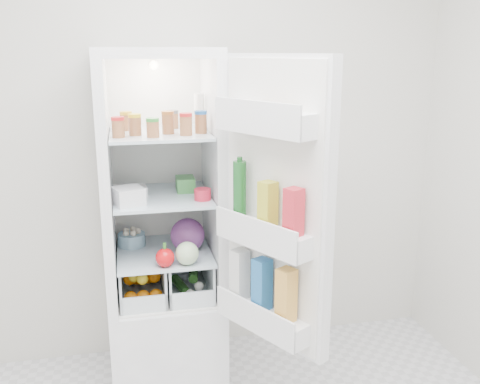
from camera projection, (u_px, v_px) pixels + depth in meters
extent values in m
cube|color=silver|center=(191.00, 138.00, 3.05)|extent=(3.00, 0.02, 2.60)
cube|color=silver|center=(167.00, 332.00, 3.01)|extent=(0.60, 0.60, 0.50)
cube|color=silver|center=(156.00, 53.00, 2.62)|extent=(0.60, 0.60, 0.05)
cube|color=silver|center=(157.00, 170.00, 3.04)|extent=(0.60, 0.05, 1.25)
cube|color=silver|center=(107.00, 184.00, 2.73)|extent=(0.05, 0.60, 1.25)
cube|color=silver|center=(213.00, 179.00, 2.84)|extent=(0.05, 0.60, 1.25)
cube|color=white|center=(158.00, 171.00, 3.02)|extent=(0.50, 0.01, 1.25)
sphere|color=white|center=(154.00, 65.00, 2.83)|extent=(0.05, 0.05, 0.05)
cube|color=silver|center=(164.00, 252.00, 2.86)|extent=(0.49, 0.53, 0.01)
cube|color=silver|center=(162.00, 196.00, 2.78)|extent=(0.49, 0.53, 0.02)
cube|color=silver|center=(159.00, 134.00, 2.69)|extent=(0.49, 0.53, 0.02)
cylinder|color=#B21919|center=(118.00, 129.00, 2.51)|extent=(0.06, 0.06, 0.08)
cylinder|color=gold|center=(135.00, 127.00, 2.58)|extent=(0.06, 0.06, 0.08)
cylinder|color=#267226|center=(153.00, 128.00, 2.52)|extent=(0.06, 0.06, 0.08)
cylinder|color=brown|center=(168.00, 125.00, 2.63)|extent=(0.06, 0.06, 0.08)
cylinder|color=#B21919|center=(186.00, 127.00, 2.58)|extent=(0.06, 0.06, 0.08)
cylinder|color=#194C8C|center=(201.00, 125.00, 2.64)|extent=(0.06, 0.06, 0.08)
cylinder|color=#BF8C19|center=(126.00, 122.00, 2.74)|extent=(0.06, 0.06, 0.08)
cylinder|color=#4C4C4C|center=(173.00, 120.00, 2.81)|extent=(0.06, 0.06, 0.08)
cylinder|color=white|center=(199.00, 111.00, 2.77)|extent=(0.07, 0.07, 0.18)
cube|color=silver|center=(128.00, 196.00, 2.60)|extent=(0.17, 0.17, 0.09)
cylinder|color=red|center=(203.00, 194.00, 2.68)|extent=(0.10, 0.10, 0.06)
cube|color=silver|center=(130.00, 190.00, 2.80)|extent=(0.18, 0.14, 0.04)
cube|color=#408D42|center=(185.00, 184.00, 2.85)|extent=(0.10, 0.13, 0.08)
sphere|color=#551D54|center=(188.00, 235.00, 2.83)|extent=(0.18, 0.18, 0.18)
sphere|color=red|center=(165.00, 258.00, 2.64)|extent=(0.09, 0.09, 0.09)
cylinder|color=#94C3DD|center=(132.00, 240.00, 2.93)|extent=(0.19, 0.19, 0.07)
sphere|color=#B0CF9B|center=(187.00, 253.00, 2.66)|extent=(0.12, 0.12, 0.12)
sphere|color=orange|center=(131.00, 298.00, 2.76)|extent=(0.07, 0.07, 0.07)
sphere|color=orange|center=(143.00, 297.00, 2.77)|extent=(0.07, 0.07, 0.07)
sphere|color=orange|center=(156.00, 295.00, 2.78)|extent=(0.07, 0.07, 0.07)
sphere|color=orange|center=(130.00, 279.00, 2.86)|extent=(0.07, 0.07, 0.07)
sphere|color=orange|center=(142.00, 278.00, 2.87)|extent=(0.07, 0.07, 0.07)
sphere|color=orange|center=(154.00, 277.00, 2.88)|extent=(0.07, 0.07, 0.07)
sphere|color=orange|center=(136.00, 278.00, 2.99)|extent=(0.07, 0.07, 0.07)
sphere|color=orange|center=(149.00, 277.00, 3.00)|extent=(0.07, 0.07, 0.07)
sphere|color=gold|center=(134.00, 277.00, 2.79)|extent=(0.06, 0.06, 0.06)
sphere|color=gold|center=(147.00, 267.00, 2.91)|extent=(0.06, 0.06, 0.06)
sphere|color=gold|center=(142.00, 279.00, 2.77)|extent=(0.06, 0.06, 0.06)
cylinder|color=#1D4517|center=(180.00, 285.00, 2.93)|extent=(0.09, 0.21, 0.05)
cylinder|color=#1D4517|center=(194.00, 272.00, 2.98)|extent=(0.08, 0.21, 0.05)
sphere|color=white|center=(190.00, 294.00, 2.82)|extent=(0.05, 0.05, 0.05)
sphere|color=white|center=(199.00, 286.00, 2.84)|extent=(0.05, 0.05, 0.05)
cube|color=silver|center=(277.00, 205.00, 2.37)|extent=(0.35, 0.55, 1.30)
cube|color=white|center=(272.00, 206.00, 2.34)|extent=(0.28, 0.49, 1.26)
cube|color=white|center=(265.00, 122.00, 2.21)|extent=(0.34, 0.49, 0.10)
cube|color=white|center=(263.00, 236.00, 2.34)|extent=(0.34, 0.49, 0.10)
cube|color=white|center=(262.00, 318.00, 2.45)|extent=(0.34, 0.49, 0.10)
sphere|color=#9D6C46|center=(285.00, 110.00, 2.11)|extent=(0.05, 0.05, 0.05)
sphere|color=#9D6C46|center=(271.00, 108.00, 2.17)|extent=(0.05, 0.05, 0.05)
sphere|color=#9D6C46|center=(257.00, 106.00, 2.22)|extent=(0.05, 0.05, 0.05)
cylinder|color=#17501E|center=(240.00, 190.00, 2.40)|extent=(0.06, 0.06, 0.26)
cube|color=gold|center=(268.00, 204.00, 2.28)|extent=(0.09, 0.09, 0.20)
cube|color=red|center=(294.00, 212.00, 2.17)|extent=(0.09, 0.09, 0.20)
cube|color=white|center=(240.00, 274.00, 2.51)|extent=(0.10, 0.10, 0.24)
cube|color=#246DB6|center=(262.00, 284.00, 2.40)|extent=(0.10, 0.10, 0.24)
cube|color=#F4AC45|center=(286.00, 295.00, 2.29)|extent=(0.10, 0.10, 0.24)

